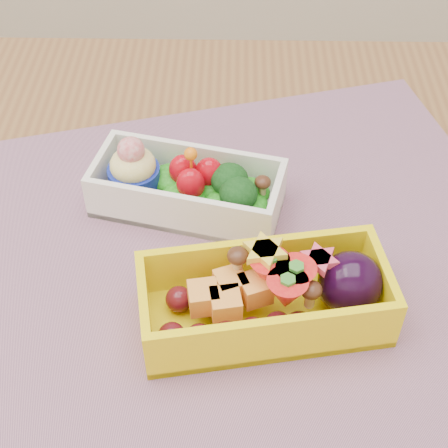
{
  "coord_description": "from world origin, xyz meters",
  "views": [
    {
      "loc": [
        0.06,
        -0.34,
        1.19
      ],
      "look_at": [
        0.05,
        0.04,
        0.79
      ],
      "focal_mm": 54.15,
      "sensor_mm": 36.0,
      "label": 1
    }
  ],
  "objects_px": {
    "table": "(166,361)",
    "placemat": "(215,259)",
    "bento_white": "(186,187)",
    "bento_yellow": "(270,297)"
  },
  "relations": [
    {
      "from": "table",
      "to": "placemat",
      "type": "height_order",
      "value": "placemat"
    },
    {
      "from": "placemat",
      "to": "bento_white",
      "type": "xyz_separation_m",
      "value": [
        -0.03,
        0.06,
        0.02
      ]
    },
    {
      "from": "table",
      "to": "bento_yellow",
      "type": "distance_m",
      "value": 0.16
    },
    {
      "from": "placemat",
      "to": "bento_yellow",
      "type": "distance_m",
      "value": 0.08
    },
    {
      "from": "table",
      "to": "placemat",
      "type": "relative_size",
      "value": 2.2
    },
    {
      "from": "placemat",
      "to": "table",
      "type": "bearing_deg",
      "value": -140.06
    },
    {
      "from": "bento_white",
      "to": "table",
      "type": "bearing_deg",
      "value": -86.65
    },
    {
      "from": "table",
      "to": "bento_yellow",
      "type": "xyz_separation_m",
      "value": [
        0.09,
        -0.02,
        0.13
      ]
    },
    {
      "from": "placemat",
      "to": "bento_white",
      "type": "relative_size",
      "value": 3.01
    },
    {
      "from": "placemat",
      "to": "bento_white",
      "type": "bearing_deg",
      "value": 113.38
    }
  ]
}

